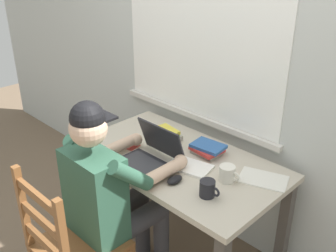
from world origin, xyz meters
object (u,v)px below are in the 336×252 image
(desk, at_px, (177,173))
(book_stack_main, at_px, (207,149))
(seated_person, at_px, (111,190))
(wooden_chair, at_px, (71,247))
(computer_mouse, at_px, (175,180))
(landscape_photo_print, at_px, (128,145))
(laptop, at_px, (150,156))
(coffee_mug_dark, at_px, (208,189))
(coffee_mug_white, at_px, (227,174))
(book_stack_side, at_px, (166,135))

(desk, xyz_separation_m, book_stack_main, (0.10, 0.16, 0.14))
(desk, relative_size, seated_person, 1.03)
(wooden_chair, distance_m, computer_mouse, 0.65)
(desk, distance_m, seated_person, 0.44)
(book_stack_main, distance_m, landscape_photo_print, 0.50)
(desk, height_order, computer_mouse, computer_mouse)
(wooden_chair, xyz_separation_m, laptop, (0.02, 0.56, 0.34))
(computer_mouse, xyz_separation_m, coffee_mug_dark, (0.20, 0.03, 0.03))
(laptop, bearing_deg, coffee_mug_white, 21.72)
(coffee_mug_dark, bearing_deg, wooden_chair, -130.40)
(wooden_chair, xyz_separation_m, book_stack_main, (0.19, 0.88, 0.32))
(desk, bearing_deg, computer_mouse, -49.44)
(coffee_mug_white, xyz_separation_m, landscape_photo_print, (-0.69, -0.12, -0.04))
(desk, xyz_separation_m, computer_mouse, (0.17, -0.20, 0.12))
(computer_mouse, bearing_deg, seated_person, -137.72)
(book_stack_main, bearing_deg, book_stack_side, -171.14)
(desk, xyz_separation_m, wooden_chair, (-0.09, -0.71, -0.18))
(seated_person, height_order, landscape_photo_print, seated_person)
(coffee_mug_white, height_order, book_stack_side, coffee_mug_white)
(seated_person, bearing_deg, landscape_photo_print, 125.74)
(landscape_photo_print, bearing_deg, book_stack_main, 24.28)
(desk, distance_m, book_stack_main, 0.24)
(book_stack_main, bearing_deg, coffee_mug_white, -29.29)
(book_stack_main, xyz_separation_m, landscape_photo_print, (-0.42, -0.27, -0.03))
(wooden_chair, relative_size, coffee_mug_dark, 7.88)
(desk, height_order, book_stack_main, book_stack_main)
(desk, distance_m, landscape_photo_print, 0.36)
(wooden_chair, distance_m, laptop, 0.65)
(seated_person, relative_size, computer_mouse, 12.38)
(wooden_chair, distance_m, book_stack_side, 0.90)
(laptop, bearing_deg, computer_mouse, -10.28)
(seated_person, relative_size, landscape_photo_print, 9.52)
(coffee_mug_dark, xyz_separation_m, book_stack_main, (-0.28, 0.33, -0.01))
(landscape_photo_print, bearing_deg, coffee_mug_white, 1.96)
(coffee_mug_white, bearing_deg, laptop, -158.28)
(desk, height_order, coffee_mug_dark, coffee_mug_dark)
(seated_person, distance_m, wooden_chair, 0.36)
(wooden_chair, distance_m, landscape_photo_print, 0.71)
(seated_person, xyz_separation_m, coffee_mug_dark, (0.46, 0.26, 0.11))
(book_stack_side, bearing_deg, book_stack_main, 8.86)
(laptop, height_order, book_stack_side, laptop)
(computer_mouse, height_order, landscape_photo_print, computer_mouse)
(computer_mouse, distance_m, landscape_photo_print, 0.51)
(laptop, distance_m, coffee_mug_dark, 0.44)
(book_stack_main, relative_size, book_stack_side, 1.10)
(wooden_chair, bearing_deg, book_stack_side, 98.31)
(wooden_chair, bearing_deg, seated_person, 90.00)
(landscape_photo_print, bearing_deg, laptop, -18.95)
(coffee_mug_dark, bearing_deg, laptop, 178.17)
(laptop, xyz_separation_m, computer_mouse, (0.24, -0.04, -0.04))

